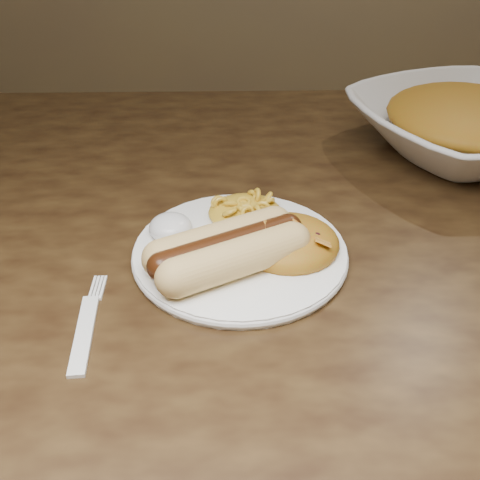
{
  "coord_description": "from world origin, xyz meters",
  "views": [
    {
      "loc": [
        0.06,
        -0.53,
        1.11
      ],
      "look_at": [
        0.07,
        -0.05,
        0.77
      ],
      "focal_mm": 42.0,
      "sensor_mm": 36.0,
      "label": 1
    }
  ],
  "objects_px": {
    "plate": "(240,252)",
    "serving_bowl": "(466,128)",
    "table": "(182,293)",
    "fork": "(84,334)"
  },
  "relations": [
    {
      "from": "fork",
      "to": "serving_bowl",
      "type": "relative_size",
      "value": 0.41
    },
    {
      "from": "table",
      "to": "serving_bowl",
      "type": "height_order",
      "value": "serving_bowl"
    },
    {
      "from": "plate",
      "to": "table",
      "type": "bearing_deg",
      "value": 143.68
    },
    {
      "from": "fork",
      "to": "serving_bowl",
      "type": "height_order",
      "value": "serving_bowl"
    },
    {
      "from": "table",
      "to": "plate",
      "type": "distance_m",
      "value": 0.13
    },
    {
      "from": "plate",
      "to": "fork",
      "type": "relative_size",
      "value": 1.81
    },
    {
      "from": "plate",
      "to": "serving_bowl",
      "type": "distance_m",
      "value": 0.41
    },
    {
      "from": "plate",
      "to": "serving_bowl",
      "type": "height_order",
      "value": "serving_bowl"
    },
    {
      "from": "serving_bowl",
      "to": "table",
      "type": "bearing_deg",
      "value": -153.67
    },
    {
      "from": "fork",
      "to": "serving_bowl",
      "type": "xyz_separation_m",
      "value": [
        0.47,
        0.36,
        0.03
      ]
    }
  ]
}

